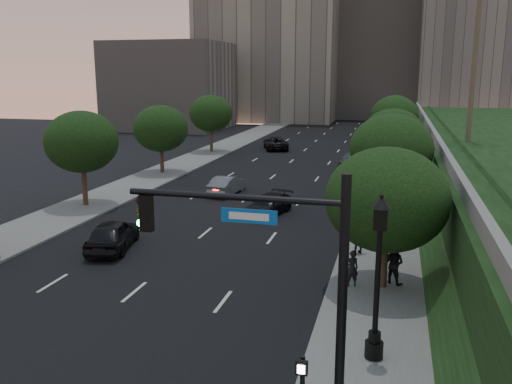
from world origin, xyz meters
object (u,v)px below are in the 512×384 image
(sedan_near_left, at_px, (113,234))
(sedan_far_right, at_px, (352,159))
(pedestrian_c, at_px, (359,236))
(pedestrian_a, at_px, (352,268))
(street_lamp, at_px, (377,286))
(sedan_far_left, at_px, (276,143))
(pedestrian_b, at_px, (394,263))
(sedan_mid_left, at_px, (227,185))
(sedan_near_right, at_px, (268,205))
(traffic_signal_mast, at_px, (297,305))

(sedan_near_left, bearing_deg, sedan_far_right, -121.52)
(sedan_far_right, bearing_deg, pedestrian_c, -73.17)
(pedestrian_a, height_order, pedestrian_c, pedestrian_c)
(street_lamp, height_order, sedan_far_left, street_lamp)
(sedan_far_right, distance_m, pedestrian_c, 27.23)
(pedestrian_c, bearing_deg, pedestrian_b, 93.53)
(sedan_far_left, distance_m, pedestrian_c, 39.31)
(sedan_mid_left, distance_m, sedan_near_right, 6.87)
(sedan_far_right, xyz_separation_m, pedestrian_a, (2.58, -31.60, 0.18))
(pedestrian_c, bearing_deg, sedan_near_left, -12.76)
(street_lamp, bearing_deg, sedan_mid_left, 118.18)
(pedestrian_b, bearing_deg, pedestrian_a, 53.66)
(sedan_far_left, relative_size, sedan_far_right, 1.24)
(street_lamp, relative_size, sedan_near_right, 1.23)
(traffic_signal_mast, bearing_deg, sedan_far_right, 92.71)
(sedan_near_left, xyz_separation_m, pedestrian_b, (14.52, -1.55, 0.26))
(pedestrian_b, bearing_deg, sedan_far_right, -52.77)
(street_lamp, xyz_separation_m, sedan_near_left, (-13.97, 8.28, -1.81))
(sedan_far_left, relative_size, pedestrian_c, 2.99)
(sedan_mid_left, bearing_deg, sedan_near_left, 88.40)
(sedan_near_right, xyz_separation_m, pedestrian_b, (8.17, -10.60, 0.42))
(sedan_near_right, bearing_deg, sedan_near_left, -110.34)
(pedestrian_b, bearing_deg, sedan_far_left, -41.52)
(street_lamp, height_order, sedan_mid_left, street_lamp)
(street_lamp, distance_m, pedestrian_b, 6.92)
(street_lamp, bearing_deg, pedestrian_a, 101.53)
(sedan_near_right, relative_size, pedestrian_c, 2.42)
(sedan_near_right, distance_m, sedan_far_right, 20.55)
(pedestrian_a, xyz_separation_m, pedestrian_c, (-0.02, 4.49, 0.14))
(sedan_mid_left, distance_m, pedestrian_a, 19.86)
(sedan_near_left, distance_m, pedestrian_c, 12.92)
(sedan_near_left, xyz_separation_m, pedestrian_a, (12.76, -2.35, 0.13))
(sedan_far_left, distance_m, sedan_near_right, 30.95)
(sedan_far_right, bearing_deg, sedan_near_right, -89.30)
(sedan_near_left, xyz_separation_m, pedestrian_c, (12.74, 2.13, 0.27))
(pedestrian_a, bearing_deg, street_lamp, 77.98)
(sedan_near_left, relative_size, pedestrian_b, 2.60)
(sedan_far_left, relative_size, pedestrian_b, 3.03)
(pedestrian_c, bearing_deg, traffic_signal_mast, 65.48)
(sedan_far_left, bearing_deg, sedan_far_right, 115.71)
(sedan_mid_left, height_order, pedestrian_a, pedestrian_a)
(sedan_near_left, distance_m, sedan_near_right, 11.06)
(traffic_signal_mast, relative_size, pedestrian_c, 3.71)
(pedestrian_a, bearing_deg, pedestrian_b, -179.10)
(sedan_mid_left, relative_size, sedan_far_left, 0.78)
(sedan_near_left, height_order, pedestrian_b, pedestrian_b)
(sedan_far_left, bearing_deg, pedestrian_b, 90.46)
(sedan_mid_left, bearing_deg, pedestrian_b, 134.55)
(traffic_signal_mast, relative_size, sedan_far_left, 1.24)
(sedan_far_right, xyz_separation_m, pedestrian_b, (4.34, -30.80, 0.31))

